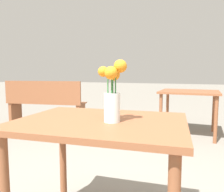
{
  "coord_description": "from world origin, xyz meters",
  "views": [
    {
      "loc": [
        0.5,
        -1.09,
        0.99
      ],
      "look_at": [
        0.08,
        -0.03,
        0.87
      ],
      "focal_mm": 35.0,
      "sensor_mm": 36.0,
      "label": 1
    }
  ],
  "objects_px": {
    "table_front": "(100,139)",
    "table_back": "(189,97)",
    "bench_near": "(45,102)",
    "flower_vase": "(112,94)"
  },
  "relations": [
    {
      "from": "table_front",
      "to": "flower_vase",
      "type": "relative_size",
      "value": 3.02
    },
    {
      "from": "table_front",
      "to": "table_back",
      "type": "distance_m",
      "value": 2.62
    },
    {
      "from": "bench_near",
      "to": "table_back",
      "type": "bearing_deg",
      "value": 10.01
    },
    {
      "from": "table_back",
      "to": "bench_near",
      "type": "bearing_deg",
      "value": -169.99
    },
    {
      "from": "bench_near",
      "to": "table_back",
      "type": "xyz_separation_m",
      "value": [
        2.49,
        0.44,
        0.15
      ]
    },
    {
      "from": "flower_vase",
      "to": "bench_near",
      "type": "bearing_deg",
      "value": 135.35
    },
    {
      "from": "table_front",
      "to": "flower_vase",
      "type": "distance_m",
      "value": 0.27
    },
    {
      "from": "table_front",
      "to": "table_back",
      "type": "xyz_separation_m",
      "value": [
        0.36,
        2.59,
        -0.01
      ]
    },
    {
      "from": "bench_near",
      "to": "flower_vase",
      "type": "bearing_deg",
      "value": -44.65
    },
    {
      "from": "flower_vase",
      "to": "bench_near",
      "type": "relative_size",
      "value": 0.22
    }
  ]
}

